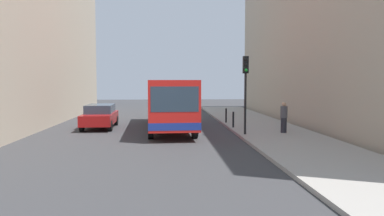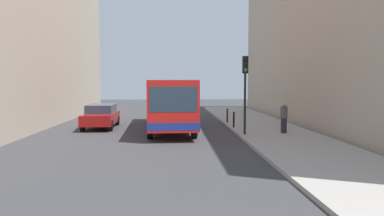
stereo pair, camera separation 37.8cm
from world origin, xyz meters
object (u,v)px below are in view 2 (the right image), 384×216
(traffic_light, at_px, (245,80))
(pedestrian_near_signal, at_px, (284,118))
(car_behind_bus, at_px, (174,106))
(bus, at_px, (170,101))
(bollard_near, at_px, (234,120))
(bollard_mid, at_px, (227,116))
(car_beside_bus, at_px, (101,116))

(traffic_light, bearing_deg, pedestrian_near_signal, 10.38)
(car_behind_bus, xyz_separation_m, traffic_light, (3.67, -13.01, 2.22))
(bus, bearing_deg, bollard_near, 165.86)
(traffic_light, relative_size, pedestrian_near_signal, 2.46)
(car_behind_bus, relative_size, pedestrian_near_signal, 2.68)
(traffic_light, bearing_deg, bollard_near, 91.97)
(traffic_light, height_order, bollard_near, traffic_light)
(bollard_mid, bearing_deg, bollard_near, -90.00)
(car_behind_bus, distance_m, bollard_near, 10.71)
(bollard_near, bearing_deg, bus, 168.15)
(pedestrian_near_signal, bearing_deg, car_behind_bus, -80.61)
(bollard_near, xyz_separation_m, pedestrian_near_signal, (2.31, -2.51, 0.36))
(car_beside_bus, bearing_deg, bus, 171.67)
(bus, relative_size, bollard_near, 11.70)
(bus, xyz_separation_m, bollard_mid, (3.88, 1.87, -1.10))
(traffic_light, distance_m, bollard_near, 3.76)
(bus, xyz_separation_m, car_behind_bus, (0.31, 9.28, -0.94))
(car_beside_bus, bearing_deg, pedestrian_near_signal, 158.85)
(bollard_mid, bearing_deg, traffic_light, -88.98)
(car_behind_bus, relative_size, bollard_mid, 4.70)
(traffic_light, distance_m, pedestrian_near_signal, 3.03)
(bus, height_order, car_behind_bus, bus)
(pedestrian_near_signal, bearing_deg, car_beside_bus, -35.93)
(car_behind_bus, bearing_deg, car_beside_bus, 59.75)
(car_beside_bus, bearing_deg, bollard_mid, -171.81)
(car_beside_bus, xyz_separation_m, bollard_near, (8.20, -1.38, -0.16))
(traffic_light, bearing_deg, bollard_mid, 91.02)
(traffic_light, relative_size, bollard_mid, 4.32)
(car_beside_bus, xyz_separation_m, traffic_light, (8.30, -4.29, 2.22))
(bus, bearing_deg, pedestrian_near_signal, 149.52)
(car_behind_bus, bearing_deg, bollard_near, 107.18)
(bollard_near, relative_size, pedestrian_near_signal, 0.57)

